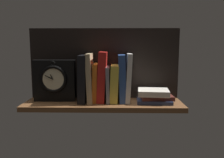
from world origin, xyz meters
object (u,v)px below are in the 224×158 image
book_yellow_seinlanguage (114,83)px  book_white_catcher (128,78)px  framed_clock (54,80)px  book_black_skeptic (83,78)px  book_orange_pandolfini (95,83)px  book_blue_modern (122,78)px  book_stack_side (154,96)px  book_tan_shortstories (90,78)px  book_gray_chess (108,84)px  book_red_requiem (102,77)px

book_yellow_seinlanguage → book_white_catcher: (7.35, 0.00, 2.98)cm
framed_clock → book_yellow_seinlanguage: bearing=-0.0°
book_black_skeptic → book_yellow_seinlanguage: book_black_skeptic is taller
book_orange_pandolfini → book_blue_modern: book_blue_modern is taller
book_yellow_seinlanguage → framed_clock: bearing=180.0°
book_orange_pandolfini → book_stack_side: size_ratio=1.07×
book_tan_shortstories → book_orange_pandolfini: (2.75, -0.00, -2.62)cm
book_stack_side → book_yellow_seinlanguage: bearing=173.9°
book_gray_chess → book_stack_side: 24.87cm
book_orange_pandolfini → book_red_requiem: size_ratio=0.77×
book_orange_pandolfini → framed_clock: size_ratio=0.91×
framed_clock → book_stack_side: bearing=-2.5°
book_black_skeptic → book_red_requiem: 9.81cm
book_yellow_seinlanguage → book_blue_modern: bearing=0.0°
book_orange_pandolfini → book_gray_chess: size_ratio=1.08×
book_red_requiem → book_blue_modern: size_ratio=1.06×
book_black_skeptic → book_yellow_seinlanguage: size_ratio=1.27×
book_blue_modern → book_red_requiem: bearing=180.0°
book_yellow_seinlanguage → framed_clock: size_ratio=0.88×
book_blue_modern → framed_clock: (-35.65, 0.02, -1.16)cm
book_red_requiem → book_black_skeptic: bearing=180.0°
book_black_skeptic → book_gray_chess: bearing=0.0°
book_blue_modern → book_stack_side: size_ratio=1.32×
book_black_skeptic → book_orange_pandolfini: size_ratio=1.22×
book_black_skeptic → book_white_catcher: book_white_catcher is taller
book_red_requiem → book_yellow_seinlanguage: 7.27cm
book_white_catcher → book_red_requiem: bearing=180.0°
book_black_skeptic → book_orange_pandolfini: 6.69cm
book_tan_shortstories → book_blue_modern: 16.73cm
book_orange_pandolfini → book_yellow_seinlanguage: size_ratio=1.04×
book_tan_shortstories → framed_clock: size_ratio=1.15×
book_gray_chess → framed_clock: size_ratio=0.84×
framed_clock → book_black_skeptic: bearing=-0.1°
book_gray_chess → book_blue_modern: size_ratio=0.75×
book_blue_modern → framed_clock: bearing=180.0°
book_orange_pandolfini → book_blue_modern: size_ratio=0.81×
book_tan_shortstories → book_yellow_seinlanguage: 12.98cm
book_gray_chess → book_tan_shortstories: bearing=180.0°
book_red_requiem → book_yellow_seinlanguage: bearing=0.0°
book_orange_pandolfini → book_red_requiem: 4.62cm
book_red_requiem → book_orange_pandolfini: bearing=-180.0°
book_red_requiem → book_white_catcher: 13.77cm
book_tan_shortstories → book_orange_pandolfini: 3.80cm
book_gray_chess → book_blue_modern: (7.34, 0.00, 3.05)cm
book_stack_side → book_blue_modern: bearing=172.4°
book_orange_pandolfini → framed_clock: (-21.67, 0.02, 1.14)cm
book_orange_pandolfini → book_red_requiem: bearing=0.0°
book_red_requiem → book_blue_modern: (10.52, 0.00, -0.74)cm
book_black_skeptic → book_orange_pandolfini: bearing=-0.0°
book_black_skeptic → book_gray_chess: 13.29cm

